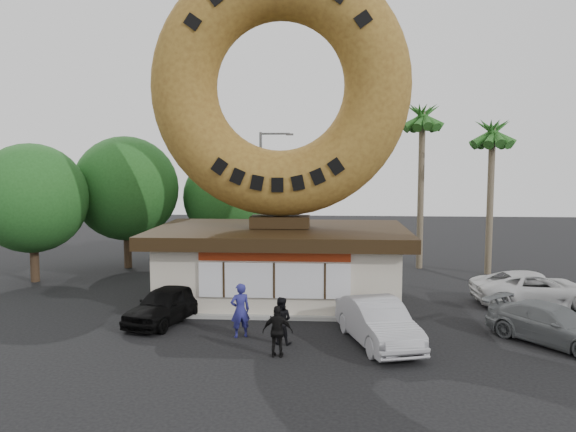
{
  "coord_description": "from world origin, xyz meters",
  "views": [
    {
      "loc": [
        1.96,
        -18.71,
        6.26
      ],
      "look_at": [
        0.48,
        4.0,
        4.0
      ],
      "focal_mm": 35.0,
      "sensor_mm": 36.0,
      "label": 1
    }
  ],
  "objects_px": {
    "person_left": "(240,310)",
    "car_black": "(165,305)",
    "donut_shop": "(280,261)",
    "street_lamp": "(263,189)",
    "car_silver": "(378,322)",
    "giant_donut": "(280,86)",
    "car_grey": "(553,325)",
    "person_center": "(281,320)",
    "car_white": "(535,289)",
    "person_right": "(278,331)"
  },
  "relations": [
    {
      "from": "person_left",
      "to": "car_black",
      "type": "height_order",
      "value": "person_left"
    },
    {
      "from": "donut_shop",
      "to": "street_lamp",
      "type": "xyz_separation_m",
      "value": [
        -1.86,
        10.02,
        2.72
      ]
    },
    {
      "from": "car_black",
      "to": "person_left",
      "type": "bearing_deg",
      "value": -10.3
    },
    {
      "from": "car_black",
      "to": "car_silver",
      "type": "bearing_deg",
      "value": 2.34
    },
    {
      "from": "giant_donut",
      "to": "car_black",
      "type": "xyz_separation_m",
      "value": [
        -4.17,
        -3.8,
        -8.77
      ]
    },
    {
      "from": "street_lamp",
      "to": "person_left",
      "type": "height_order",
      "value": "street_lamp"
    },
    {
      "from": "street_lamp",
      "to": "car_black",
      "type": "height_order",
      "value": "street_lamp"
    },
    {
      "from": "car_silver",
      "to": "car_grey",
      "type": "relative_size",
      "value": 1.02
    },
    {
      "from": "person_left",
      "to": "person_center",
      "type": "height_order",
      "value": "person_left"
    },
    {
      "from": "person_left",
      "to": "car_grey",
      "type": "distance_m",
      "value": 10.78
    },
    {
      "from": "street_lamp",
      "to": "person_center",
      "type": "relative_size",
      "value": 4.92
    },
    {
      "from": "car_silver",
      "to": "car_white",
      "type": "xyz_separation_m",
      "value": [
        7.26,
        5.6,
        -0.03
      ]
    },
    {
      "from": "car_silver",
      "to": "car_white",
      "type": "bearing_deg",
      "value": 21.35
    },
    {
      "from": "person_left",
      "to": "car_grey",
      "type": "xyz_separation_m",
      "value": [
        10.78,
        -0.03,
        -0.31
      ]
    },
    {
      "from": "street_lamp",
      "to": "person_right",
      "type": "distance_m",
      "value": 17.9
    },
    {
      "from": "car_black",
      "to": "car_white",
      "type": "height_order",
      "value": "car_white"
    },
    {
      "from": "person_right",
      "to": "giant_donut",
      "type": "bearing_deg",
      "value": -84.17
    },
    {
      "from": "giant_donut",
      "to": "person_left",
      "type": "distance_m",
      "value": 10.14
    },
    {
      "from": "donut_shop",
      "to": "car_silver",
      "type": "xyz_separation_m",
      "value": [
        3.8,
        -5.86,
        -1.0
      ]
    },
    {
      "from": "person_right",
      "to": "street_lamp",
      "type": "bearing_deg",
      "value": -80.33
    },
    {
      "from": "donut_shop",
      "to": "person_center",
      "type": "xyz_separation_m",
      "value": [
        0.49,
        -6.04,
        -0.95
      ]
    },
    {
      "from": "giant_donut",
      "to": "car_silver",
      "type": "relative_size",
      "value": 2.44
    },
    {
      "from": "giant_donut",
      "to": "car_white",
      "type": "xyz_separation_m",
      "value": [
        11.07,
        -0.28,
        -8.74
      ]
    },
    {
      "from": "donut_shop",
      "to": "car_silver",
      "type": "bearing_deg",
      "value": -57.03
    },
    {
      "from": "giant_donut",
      "to": "person_left",
      "type": "height_order",
      "value": "giant_donut"
    },
    {
      "from": "donut_shop",
      "to": "car_silver",
      "type": "distance_m",
      "value": 7.06
    },
    {
      "from": "person_center",
      "to": "car_black",
      "type": "bearing_deg",
      "value": -14.77
    },
    {
      "from": "giant_donut",
      "to": "car_white",
      "type": "bearing_deg",
      "value": -1.43
    },
    {
      "from": "car_grey",
      "to": "car_white",
      "type": "height_order",
      "value": "car_white"
    },
    {
      "from": "car_grey",
      "to": "street_lamp",
      "type": "bearing_deg",
      "value": 87.55
    },
    {
      "from": "car_black",
      "to": "car_white",
      "type": "distance_m",
      "value": 15.64
    },
    {
      "from": "street_lamp",
      "to": "person_left",
      "type": "relative_size",
      "value": 4.12
    },
    {
      "from": "person_right",
      "to": "car_black",
      "type": "height_order",
      "value": "person_right"
    },
    {
      "from": "person_left",
      "to": "car_white",
      "type": "relative_size",
      "value": 0.37
    },
    {
      "from": "person_center",
      "to": "car_grey",
      "type": "relative_size",
      "value": 0.36
    },
    {
      "from": "donut_shop",
      "to": "car_white",
      "type": "bearing_deg",
      "value": -1.35
    },
    {
      "from": "car_silver",
      "to": "person_left",
      "type": "bearing_deg",
      "value": 158.38
    },
    {
      "from": "car_black",
      "to": "car_grey",
      "type": "xyz_separation_m",
      "value": [
        13.95,
        -1.66,
        -0.04
      ]
    },
    {
      "from": "person_center",
      "to": "person_right",
      "type": "xyz_separation_m",
      "value": [
        0.01,
        -1.31,
        0.02
      ]
    },
    {
      "from": "person_left",
      "to": "car_white",
      "type": "xyz_separation_m",
      "value": [
        12.06,
        5.16,
        -0.24
      ]
    },
    {
      "from": "person_center",
      "to": "street_lamp",
      "type": "bearing_deg",
      "value": -70.63
    },
    {
      "from": "donut_shop",
      "to": "car_black",
      "type": "height_order",
      "value": "donut_shop"
    },
    {
      "from": "donut_shop",
      "to": "car_black",
      "type": "bearing_deg",
      "value": -137.8
    },
    {
      "from": "car_grey",
      "to": "person_left",
      "type": "bearing_deg",
      "value": 140.43
    },
    {
      "from": "street_lamp",
      "to": "car_grey",
      "type": "relative_size",
      "value": 1.75
    },
    {
      "from": "donut_shop",
      "to": "car_white",
      "type": "height_order",
      "value": "donut_shop"
    },
    {
      "from": "person_right",
      "to": "car_grey",
      "type": "xyz_separation_m",
      "value": [
        9.29,
        1.9,
        -0.17
      ]
    },
    {
      "from": "person_center",
      "to": "car_white",
      "type": "relative_size",
      "value": 0.31
    },
    {
      "from": "person_center",
      "to": "car_silver",
      "type": "height_order",
      "value": "person_center"
    },
    {
      "from": "person_center",
      "to": "car_silver",
      "type": "bearing_deg",
      "value": -165.99
    }
  ]
}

